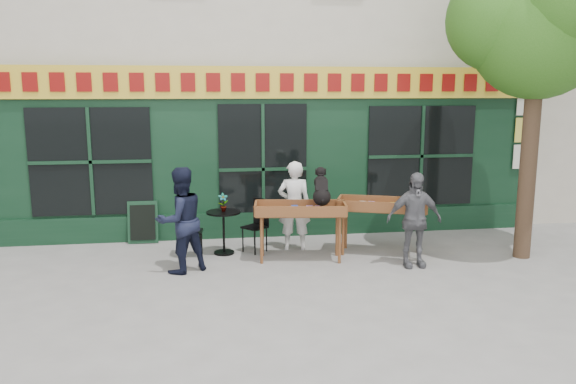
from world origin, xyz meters
The scene contains 14 objects.
ground centered at (0.00, 0.00, 0.00)m, with size 80.00×80.00×0.00m, color slate.
building centered at (0.00, 5.97, 4.97)m, with size 14.00×7.26×10.00m.
street_tree centered at (4.34, 0.36, 4.11)m, with size 3.05×2.90×5.60m.
book_cart_center centered at (0.46, 0.71, 0.82)m, with size 1.57×0.81×0.99m.
dog centered at (0.81, 0.66, 1.29)m, with size 0.34×0.60×0.60m, color black, non-canonical shape.
woman centered at (0.46, 1.36, 0.81)m, with size 0.59×0.39×1.62m, color white.
book_cart_right centered at (1.93, 0.84, 0.82)m, with size 1.62×1.11×0.99m.
man_right centered at (2.23, 0.09, 0.78)m, with size 0.92×0.38×1.56m, color #545459.
bistro_table centered at (-0.81, 1.25, 0.54)m, with size 0.60×0.60×0.76m.
bistro_chair_left centered at (-1.45, 1.16, 0.56)m, with size 0.39×0.38×0.95m.
bistro_chair_right centered at (-0.20, 1.36, 0.56)m, with size 0.51×0.51×0.95m.
potted_plant centered at (-0.81, 1.25, 0.93)m, with size 0.17×0.12×0.33m, color gray.
man_left centered at (-1.51, 0.35, 0.84)m, with size 0.82×0.64×1.68m, color black.
chalkboard centered at (-2.30, 2.19, 0.40)m, with size 0.56×0.20×0.79m.
Camera 1 is at (-1.09, -8.41, 2.87)m, focal length 35.00 mm.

